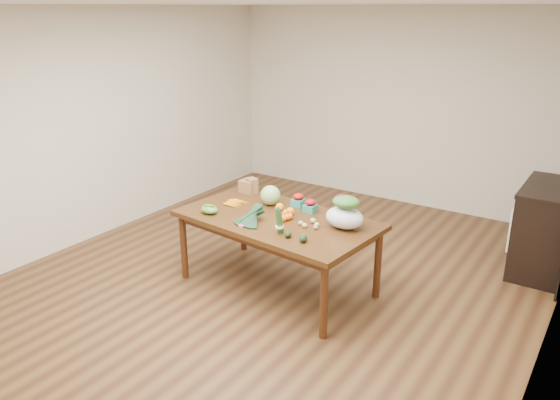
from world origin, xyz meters
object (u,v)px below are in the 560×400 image
Objects in this scene: cabinet at (545,229)px; paper_bag at (248,185)px; salad_bag at (345,214)px; dining_table at (277,253)px; kale_bunch at (248,216)px; mandarin_cluster at (286,214)px; cabbage at (270,195)px; asparagus_bundle at (280,220)px.

cabinet reaches higher than paper_bag.
salad_bag is at bearing -13.49° from paper_bag.
dining_table is 0.56m from kale_bunch.
salad_bag reaches higher than dining_table.
kale_bunch is at bearing -136.29° from cabinet.
mandarin_cluster reaches higher than dining_table.
cabbage is 0.43m from mandarin_cluster.
dining_table is 1.87× the size of cabinet.
paper_bag is 1.31× the size of mandarin_cluster.
mandarin_cluster is (0.09, 0.01, 0.42)m from dining_table.
paper_bag is at bearing 152.53° from dining_table.
mandarin_cluster is 0.38m from kale_bunch.
cabinet is (2.13, 1.88, 0.10)m from dining_table.
kale_bunch is 0.90m from salad_bag.
dining_table is 0.64m from asparagus_bundle.
cabinet is 2.93m from asparagus_bundle.
paper_bag is 0.65× the size of salad_bag.
kale_bunch is at bearing -178.40° from asparagus_bundle.
paper_bag is at bearing 156.50° from cabbage.
cabbage reaches higher than kale_bunch.
asparagus_bundle is (-1.90, -2.19, 0.40)m from cabinet.
asparagus_bundle is at bearing -66.02° from mandarin_cluster.
cabbage is at bearing 140.35° from dining_table.
mandarin_cluster is at bearing -137.60° from cabinet.
kale_bunch is (0.13, -0.55, -0.02)m from cabbage.
dining_table is 8.13× the size of paper_bag.
kale_bunch is (-0.13, -0.29, 0.45)m from dining_table.
cabinet is 2.91m from cabbage.
salad_bag is at bearing 11.22° from mandarin_cluster.
asparagus_bundle reaches higher than cabbage.
cabbage is (-0.26, 0.26, 0.48)m from dining_table.
cabbage is 0.57m from kale_bunch.
asparagus_bundle is (0.37, -0.03, 0.05)m from kale_bunch.
cabinet reaches higher than mandarin_cluster.
asparagus_bundle reaches higher than dining_table.
cabinet is at bearing 34.02° from cabbage.
cabbage is 0.82× the size of asparagus_bundle.
cabinet is 2.55× the size of kale_bunch.
kale_bunch is at bearing -152.44° from salad_bag.
dining_table is 0.94m from paper_bag.
salad_bag is at bearing -8.51° from cabbage.
dining_table is 2.84m from cabinet.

